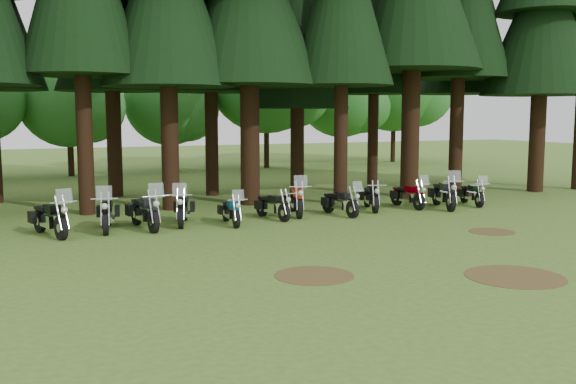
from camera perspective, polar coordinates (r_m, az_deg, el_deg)
name	(u,v)px	position (r m, az deg, el deg)	size (l,w,h in m)	color
ground	(378,247)	(17.67, 7.99, -4.91)	(120.00, 120.00, 0.00)	#426623
pine_back_4	(297,15)	(31.20, 0.84, 15.44)	(4.94, 4.94, 13.78)	black
decid_3	(74,99)	(39.89, -18.51, 7.82)	(6.12, 5.95, 7.65)	black
decid_4	(174,103)	(42.27, -10.12, 7.79)	(5.93, 5.76, 7.41)	black
decid_5	(273,76)	(44.02, -1.36, 10.28)	(8.45, 8.21, 10.56)	black
decid_6	(347,93)	(48.13, 5.25, 8.73)	(7.06, 6.86, 8.82)	black
decid_7	(400,81)	(50.51, 9.94, 9.72)	(8.44, 8.20, 10.55)	black
dirt_patch_0	(314,275)	(14.50, 2.34, -7.42)	(1.80, 1.80, 0.01)	#4C3D1E
dirt_patch_1	(492,232)	(20.81, 17.66, -3.38)	(1.40, 1.40, 0.01)	#4C3D1E
dirt_patch_2	(515,277)	(15.26, 19.52, -7.10)	(2.20, 2.20, 0.01)	#4C3D1E
motorcycle_0	(50,219)	(20.32, -20.40, -2.28)	(0.95, 2.40, 1.52)	black
motorcycle_1	(107,214)	(20.76, -15.79, -1.92)	(0.82, 2.43, 1.53)	black
motorcycle_2	(145,212)	(20.75, -12.63, -1.79)	(0.56, 2.51, 1.57)	black
motorcycle_3	(183,209)	(21.37, -9.33, -1.54)	(1.10, 2.31, 1.49)	black
motorcycle_4	(231,212)	(21.15, -5.09, -1.77)	(0.48, 2.01, 1.26)	black
motorcycle_5	(273,207)	(22.21, -1.38, -1.33)	(0.43, 2.04, 0.83)	black
motorcycle_6	(296,201)	(23.10, 0.73, -0.78)	(1.06, 2.42, 1.55)	black
motorcycle_7	(340,203)	(23.06, 4.67, -1.00)	(0.52, 2.12, 1.33)	black
motorcycle_8	(371,198)	(24.50, 7.39, -0.54)	(0.93, 2.12, 0.90)	black
motorcycle_9	(408,196)	(25.33, 10.61, -0.37)	(0.40, 2.15, 1.36)	black
motorcycle_10	(444,195)	(25.47, 13.68, -0.24)	(1.17, 2.44, 1.57)	black
motorcycle_11	(472,195)	(26.67, 16.03, -0.22)	(0.82, 2.01, 1.28)	black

